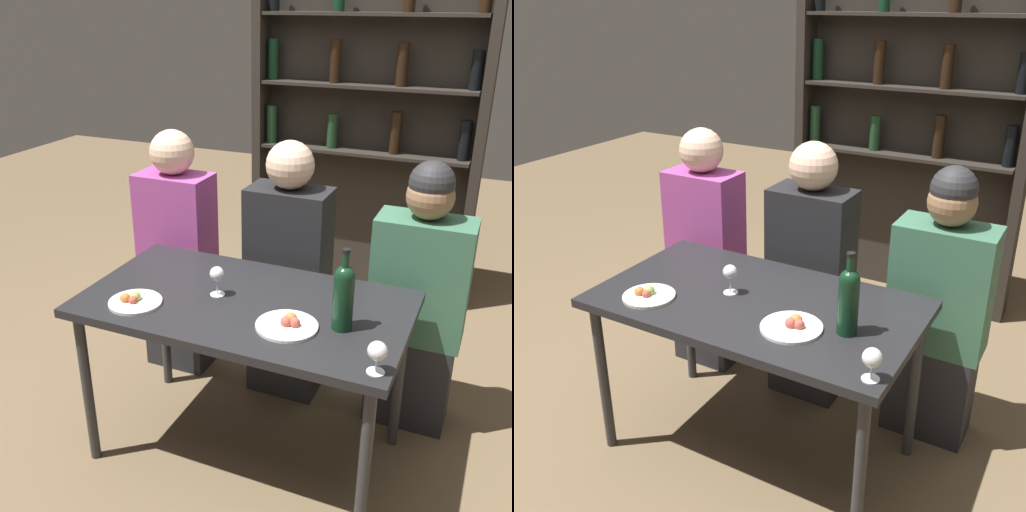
% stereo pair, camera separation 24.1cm
% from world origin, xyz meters
% --- Properties ---
extents(ground_plane, '(10.00, 10.00, 0.00)m').
position_xyz_m(ground_plane, '(0.00, 0.00, 0.00)').
color(ground_plane, brown).
extents(dining_table, '(1.30, 0.73, 0.75)m').
position_xyz_m(dining_table, '(0.00, 0.00, 0.68)').
color(dining_table, black).
rests_on(dining_table, ground_plane).
extents(wine_rack_wall, '(1.46, 0.21, 2.04)m').
position_xyz_m(wine_rack_wall, '(-0.00, 1.85, 1.06)').
color(wine_rack_wall, '#28231E').
rests_on(wine_rack_wall, ground_plane).
extents(wine_bottle, '(0.08, 0.08, 0.31)m').
position_xyz_m(wine_bottle, '(0.41, -0.05, 0.89)').
color(wine_bottle, black).
rests_on(wine_bottle, dining_table).
extents(wine_glass_0, '(0.07, 0.07, 0.11)m').
position_xyz_m(wine_glass_0, '(0.59, -0.28, 0.83)').
color(wine_glass_0, silver).
rests_on(wine_glass_0, dining_table).
extents(wine_glass_1, '(0.06, 0.06, 0.12)m').
position_xyz_m(wine_glass_1, '(-0.12, 0.00, 0.84)').
color(wine_glass_1, silver).
rests_on(wine_glass_1, dining_table).
extents(food_plate_0, '(0.23, 0.23, 0.05)m').
position_xyz_m(food_plate_0, '(0.23, -0.13, 0.76)').
color(food_plate_0, white).
rests_on(food_plate_0, dining_table).
extents(food_plate_1, '(0.21, 0.21, 0.05)m').
position_xyz_m(food_plate_1, '(-0.39, -0.20, 0.76)').
color(food_plate_1, silver).
rests_on(food_plate_1, dining_table).
extents(seated_person_left, '(0.37, 0.22, 1.28)m').
position_xyz_m(seated_person_left, '(-0.62, 0.52, 0.62)').
color(seated_person_left, '#26262B').
rests_on(seated_person_left, ground_plane).
extents(seated_person_center, '(0.38, 0.22, 1.29)m').
position_xyz_m(seated_person_center, '(-0.01, 0.52, 0.62)').
color(seated_person_center, '#26262B').
rests_on(seated_person_center, ground_plane).
extents(seated_person_right, '(0.41, 0.22, 1.26)m').
position_xyz_m(seated_person_right, '(0.60, 0.52, 0.61)').
color(seated_person_right, '#26262B').
rests_on(seated_person_right, ground_plane).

